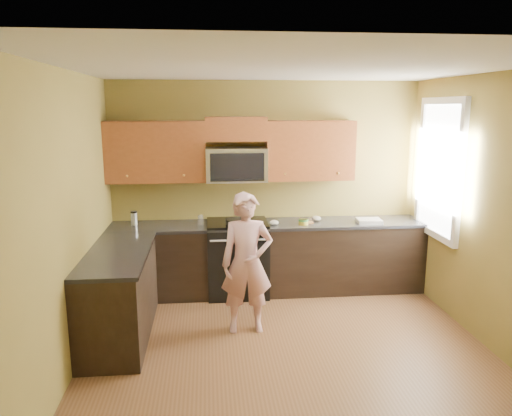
{
  "coord_description": "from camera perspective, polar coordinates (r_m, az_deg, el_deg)",
  "views": [
    {
      "loc": [
        -0.76,
        -4.26,
        2.37
      ],
      "look_at": [
        -0.2,
        1.3,
        1.2
      ],
      "focal_mm": 34.01,
      "sensor_mm": 36.0,
      "label": 1
    }
  ],
  "objects": [
    {
      "name": "woman",
      "position": [
        5.14,
        -1.08,
        -6.51
      ],
      "size": [
        0.55,
        0.36,
        1.5
      ],
      "primitive_type": "imported",
      "rotation": [
        0.0,
        0.0,
        0.0
      ],
      "color": "#CF6773",
      "rests_on": "floor"
    },
    {
      "name": "ceiling",
      "position": [
        4.34,
        4.52,
        16.15
      ],
      "size": [
        4.0,
        4.0,
        0.0
      ],
      "primitive_type": "plane",
      "rotation": [
        3.14,
        0.0,
        0.0
      ],
      "color": "white",
      "rests_on": "ground"
    },
    {
      "name": "travel_mug",
      "position": [
        6.26,
        -14.1,
        -1.94
      ],
      "size": [
        0.09,
        0.09,
        0.18
      ],
      "primitive_type": null,
      "rotation": [
        0.0,
        0.0,
        0.11
      ],
      "color": "silver",
      "rests_on": "countertop_back"
    },
    {
      "name": "frying_pan",
      "position": [
        5.99,
        -2.18,
        -1.89
      ],
      "size": [
        0.32,
        0.53,
        0.07
      ],
      "primitive_type": null,
      "rotation": [
        0.0,
        0.0,
        -0.06
      ],
      "color": "black",
      "rests_on": "stove"
    },
    {
      "name": "window",
      "position": [
        6.15,
        20.8,
        4.33
      ],
      "size": [
        0.06,
        1.06,
        1.66
      ],
      "primitive_type": null,
      "color": "white",
      "rests_on": "wall_right"
    },
    {
      "name": "upper_cab_left",
      "position": [
        6.2,
        -11.53,
        3.05
      ],
      "size": [
        1.22,
        0.33,
        0.75
      ],
      "primitive_type": null,
      "color": "brown",
      "rests_on": "wall_back"
    },
    {
      "name": "cabinet_back_run",
      "position": [
        6.31,
        1.45,
        -5.99
      ],
      "size": [
        4.0,
        0.6,
        0.88
      ],
      "primitive_type": "cube",
      "color": "black",
      "rests_on": "floor"
    },
    {
      "name": "countertop_left",
      "position": [
        5.16,
        -15.94,
        -5.18
      ],
      "size": [
        0.62,
        1.6,
        0.04
      ],
      "primitive_type": "cube",
      "color": "black",
      "rests_on": "cabinet_left_run"
    },
    {
      "name": "upper_cab_over_mw",
      "position": [
        6.11,
        -2.4,
        9.28
      ],
      "size": [
        0.76,
        0.33,
        0.3
      ],
      "primitive_type": "cube",
      "color": "brown",
      "rests_on": "wall_back"
    },
    {
      "name": "napkin_a",
      "position": [
        6.07,
        2.16,
        -1.73
      ],
      "size": [
        0.13,
        0.14,
        0.06
      ],
      "primitive_type": "ellipsoid",
      "rotation": [
        0.0,
        0.0,
        0.22
      ],
      "color": "silver",
      "rests_on": "countertop_back"
    },
    {
      "name": "upper_cab_right",
      "position": [
        6.3,
        6.23,
        3.35
      ],
      "size": [
        1.12,
        0.33,
        0.75
      ],
      "primitive_type": null,
      "color": "brown",
      "rests_on": "wall_back"
    },
    {
      "name": "floor",
      "position": [
        4.94,
        3.99,
        -16.91
      ],
      "size": [
        4.0,
        4.0,
        0.0
      ],
      "primitive_type": "plane",
      "color": "brown",
      "rests_on": "ground"
    },
    {
      "name": "cabinet_left_run",
      "position": [
        5.32,
        -15.77,
        -9.94
      ],
      "size": [
        0.6,
        1.6,
        0.88
      ],
      "primitive_type": "cube",
      "color": "black",
      "rests_on": "floor"
    },
    {
      "name": "napkin_b",
      "position": [
        6.32,
        7.12,
        -1.23
      ],
      "size": [
        0.12,
        0.14,
        0.07
      ],
      "primitive_type": "ellipsoid",
      "rotation": [
        0.0,
        0.0,
        -0.03
      ],
      "color": "silver",
      "rests_on": "countertop_back"
    },
    {
      "name": "microwave",
      "position": [
        6.14,
        -2.33,
        3.2
      ],
      "size": [
        0.76,
        0.4,
        0.42
      ],
      "primitive_type": null,
      "color": "silver",
      "rests_on": "wall_back"
    },
    {
      "name": "countertop_back",
      "position": [
        6.18,
        1.49,
        -1.95
      ],
      "size": [
        4.0,
        0.62,
        0.04
      ],
      "primitive_type": "cube",
      "color": "black",
      "rests_on": "cabinet_back_run"
    },
    {
      "name": "dish_towel",
      "position": [
        6.33,
        13.16,
        -1.5
      ],
      "size": [
        0.32,
        0.27,
        0.05
      ],
      "primitive_type": "cube",
      "rotation": [
        0.0,
        0.0,
        -0.09
      ],
      "color": "silver",
      "rests_on": "countertop_back"
    },
    {
      "name": "wall_right",
      "position": [
        5.18,
        26.6,
        -0.81
      ],
      "size": [
        0.0,
        4.0,
        4.0
      ],
      "primitive_type": "plane",
      "rotation": [
        1.57,
        0.0,
        -1.57
      ],
      "color": "brown",
      "rests_on": "ground"
    },
    {
      "name": "wall_back",
      "position": [
        6.39,
        1.16,
        2.63
      ],
      "size": [
        4.0,
        0.0,
        4.0
      ],
      "primitive_type": "plane",
      "rotation": [
        1.57,
        0.0,
        0.0
      ],
      "color": "brown",
      "rests_on": "ground"
    },
    {
      "name": "wall_front",
      "position": [
        2.59,
        12.01,
        -11.58
      ],
      "size": [
        4.0,
        0.0,
        4.0
      ],
      "primitive_type": "plane",
      "rotation": [
        -1.57,
        0.0,
        0.0
      ],
      "color": "brown",
      "rests_on": "ground"
    },
    {
      "name": "toast_slice",
      "position": [
        6.2,
        6.22,
        -1.7
      ],
      "size": [
        0.12,
        0.12,
        0.01
      ],
      "primitive_type": "cube",
      "rotation": [
        0.0,
        0.0,
        -0.05
      ],
      "color": "#B27F47",
      "rests_on": "countertop_back"
    },
    {
      "name": "butter_tub",
      "position": [
        6.11,
        5.59,
        -1.98
      ],
      "size": [
        0.15,
        0.15,
        0.09
      ],
      "primitive_type": null,
      "rotation": [
        0.0,
        0.0,
        -0.3
      ],
      "color": "gold",
      "rests_on": "countertop_back"
    },
    {
      "name": "stove",
      "position": [
        6.24,
        -2.18,
        -5.86
      ],
      "size": [
        0.76,
        0.65,
        0.95
      ],
      "primitive_type": null,
      "color": "black",
      "rests_on": "floor"
    },
    {
      "name": "wall_left",
      "position": [
        4.56,
        -21.4,
        -1.95
      ],
      "size": [
        0.0,
        4.0,
        4.0
      ],
      "primitive_type": "plane",
      "rotation": [
        1.57,
        0.0,
        1.57
      ],
      "color": "brown",
      "rests_on": "ground"
    },
    {
      "name": "glass_c",
      "position": [
        6.12,
        -6.54,
        -1.39
      ],
      "size": [
        0.09,
        0.09,
        0.12
      ],
      "primitive_type": "cylinder",
      "rotation": [
        0.0,
        0.0,
        0.33
      ],
      "color": "silver",
      "rests_on": "countertop_back"
    }
  ]
}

